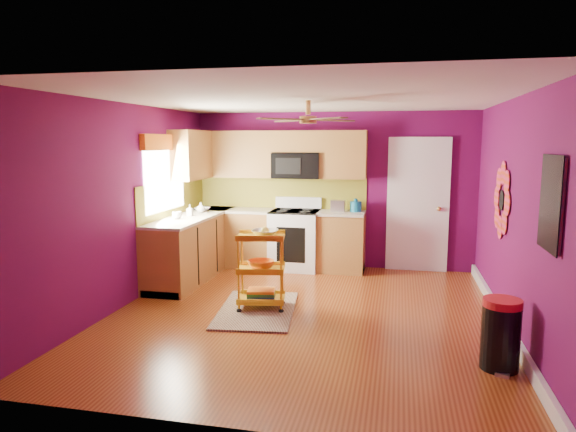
# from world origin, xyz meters

# --- Properties ---
(ground) EXTENTS (5.00, 5.00, 0.00)m
(ground) POSITION_xyz_m (0.00, 0.00, 0.00)
(ground) COLOR #692D10
(ground) RESTS_ON ground
(room_envelope) EXTENTS (4.54, 5.04, 2.52)m
(room_envelope) POSITION_xyz_m (0.03, 0.00, 1.63)
(room_envelope) COLOR #580A45
(room_envelope) RESTS_ON ground
(lower_cabinets) EXTENTS (2.81, 2.31, 0.94)m
(lower_cabinets) POSITION_xyz_m (-1.35, 1.82, 0.43)
(lower_cabinets) COLOR brown
(lower_cabinets) RESTS_ON ground
(electric_range) EXTENTS (0.76, 0.66, 1.13)m
(electric_range) POSITION_xyz_m (-0.55, 2.17, 0.48)
(electric_range) COLOR white
(electric_range) RESTS_ON ground
(upper_cabinetry) EXTENTS (2.80, 2.30, 1.26)m
(upper_cabinetry) POSITION_xyz_m (-1.24, 2.17, 1.80)
(upper_cabinetry) COLOR brown
(upper_cabinetry) RESTS_ON ground
(left_window) EXTENTS (0.08, 1.35, 1.08)m
(left_window) POSITION_xyz_m (-2.22, 1.05, 1.74)
(left_window) COLOR white
(left_window) RESTS_ON ground
(panel_door) EXTENTS (0.95, 0.11, 2.15)m
(panel_door) POSITION_xyz_m (1.35, 2.47, 1.02)
(panel_door) COLOR white
(panel_door) RESTS_ON ground
(right_wall_art) EXTENTS (0.04, 2.74, 1.04)m
(right_wall_art) POSITION_xyz_m (2.23, -0.34, 1.44)
(right_wall_art) COLOR black
(right_wall_art) RESTS_ON ground
(ceiling_fan) EXTENTS (1.01, 1.01, 0.26)m
(ceiling_fan) POSITION_xyz_m (0.00, 0.20, 2.29)
(ceiling_fan) COLOR #BF8C3F
(ceiling_fan) RESTS_ON ground
(shag_rug) EXTENTS (1.05, 1.54, 0.02)m
(shag_rug) POSITION_xyz_m (-0.58, 0.02, 0.01)
(shag_rug) COLOR black
(shag_rug) RESTS_ON ground
(rolling_cart) EXTENTS (0.63, 0.50, 1.02)m
(rolling_cart) POSITION_xyz_m (-0.54, 0.10, 0.52)
(rolling_cart) COLOR gold
(rolling_cart) RESTS_ON ground
(trash_can) EXTENTS (0.43, 0.43, 0.65)m
(trash_can) POSITION_xyz_m (1.98, -1.06, 0.32)
(trash_can) COLOR black
(trash_can) RESTS_ON ground
(teal_kettle) EXTENTS (0.18, 0.18, 0.21)m
(teal_kettle) POSITION_xyz_m (0.40, 2.27, 1.02)
(teal_kettle) COLOR #12668D
(teal_kettle) RESTS_ON lower_cabinets
(toaster) EXTENTS (0.22, 0.15, 0.18)m
(toaster) POSITION_xyz_m (0.12, 2.23, 1.03)
(toaster) COLOR beige
(toaster) RESTS_ON lower_cabinets
(soap_bottle_a) EXTENTS (0.08, 0.08, 0.17)m
(soap_bottle_a) POSITION_xyz_m (-1.96, 1.28, 1.02)
(soap_bottle_a) COLOR #EA3F72
(soap_bottle_a) RESTS_ON lower_cabinets
(soap_bottle_b) EXTENTS (0.13, 0.13, 0.16)m
(soap_bottle_b) POSITION_xyz_m (-1.94, 1.67, 1.02)
(soap_bottle_b) COLOR white
(soap_bottle_b) RESTS_ON lower_cabinets
(counter_dish) EXTENTS (0.24, 0.24, 0.06)m
(counter_dish) POSITION_xyz_m (-1.98, 1.83, 0.97)
(counter_dish) COLOR white
(counter_dish) RESTS_ON lower_cabinets
(counter_cup) EXTENTS (0.13, 0.13, 0.11)m
(counter_cup) POSITION_xyz_m (-2.02, 0.96, 0.99)
(counter_cup) COLOR white
(counter_cup) RESTS_ON lower_cabinets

